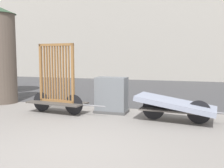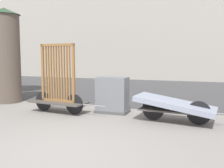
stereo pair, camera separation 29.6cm
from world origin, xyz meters
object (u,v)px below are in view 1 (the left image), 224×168
(bike_cart_with_mattress, at_px, (176,105))
(advertising_column, at_px, (1,55))
(utility_cabinet, at_px, (112,96))
(bike_cart_with_bedframe, at_px, (57,90))

(bike_cart_with_mattress, bearing_deg, advertising_column, 175.82)
(bike_cart_with_mattress, xyz_separation_m, utility_cabinet, (-1.89, 0.53, 0.06))
(bike_cart_with_bedframe, height_order, bike_cart_with_mattress, bike_cart_with_bedframe)
(bike_cart_with_mattress, height_order, utility_cabinet, utility_cabinet)
(bike_cart_with_bedframe, bearing_deg, bike_cart_with_mattress, 6.46)
(bike_cart_with_bedframe, relative_size, bike_cart_with_mattress, 0.96)
(utility_cabinet, bearing_deg, bike_cart_with_mattress, -15.71)
(bike_cart_with_mattress, height_order, advertising_column, advertising_column)
(utility_cabinet, bearing_deg, advertising_column, 174.52)
(bike_cart_with_bedframe, bearing_deg, utility_cabinet, 25.84)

